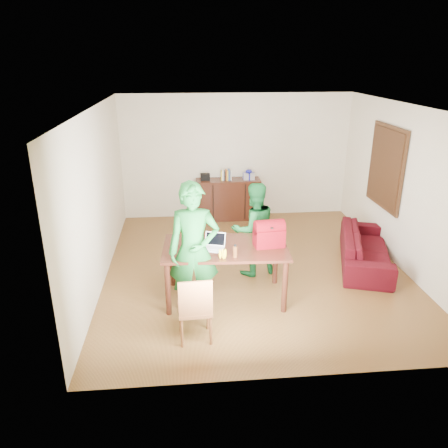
{
  "coord_description": "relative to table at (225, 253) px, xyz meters",
  "views": [
    {
      "loc": [
        -1.15,
        -6.66,
        3.4
      ],
      "look_at": [
        -0.6,
        -0.72,
        1.11
      ],
      "focal_mm": 35.0,
      "sensor_mm": 36.0,
      "label": 1
    }
  ],
  "objects": [
    {
      "name": "person_near",
      "position": [
        -0.46,
        -0.36,
        0.23
      ],
      "size": [
        0.7,
        0.46,
        1.91
      ],
      "primitive_type": "imported",
      "rotation": [
        0.0,
        0.0,
        -0.01
      ],
      "color": "#156124",
      "rests_on": "ground"
    },
    {
      "name": "sofa",
      "position": [
        2.55,
        0.92,
        -0.44
      ],
      "size": [
        1.37,
        2.15,
        0.59
      ],
      "primitive_type": "imported",
      "rotation": [
        0.0,
        0.0,
        1.26
      ],
      "color": "#3F080C",
      "rests_on": "ground"
    },
    {
      "name": "red_bag",
      "position": [
        0.63,
        -0.03,
        0.27
      ],
      "size": [
        0.45,
        0.29,
        0.31
      ],
      "primitive_type": "cube",
      "rotation": [
        0.0,
        0.0,
        0.1
      ],
      "color": "#6B070C",
      "rests_on": "table"
    },
    {
      "name": "table",
      "position": [
        0.0,
        0.0,
        0.0
      ],
      "size": [
        1.84,
        1.1,
        0.84
      ],
      "rotation": [
        0.0,
        0.0,
        -0.05
      ],
      "color": "black",
      "rests_on": "ground"
    },
    {
      "name": "bananas",
      "position": [
        -0.07,
        -0.4,
        0.14
      ],
      "size": [
        0.15,
        0.1,
        0.05
      ],
      "primitive_type": null,
      "rotation": [
        0.0,
        0.0,
        -0.11
      ],
      "color": "yellow",
      "rests_on": "table"
    },
    {
      "name": "laptop",
      "position": [
        -0.18,
        -0.08,
        0.15
      ],
      "size": [
        0.35,
        0.29,
        0.21
      ],
      "rotation": [
        0.0,
        0.0,
        -0.31
      ],
      "color": "white",
      "rests_on": "table"
    },
    {
      "name": "bottle",
      "position": [
        0.1,
        -0.37,
        0.2
      ],
      "size": [
        0.07,
        0.07,
        0.18
      ],
      "primitive_type": "cylinder",
      "rotation": [
        0.0,
        0.0,
        0.24
      ],
      "color": "#582F14",
      "rests_on": "table"
    },
    {
      "name": "room",
      "position": [
        0.61,
        1.05,
        0.58
      ],
      "size": [
        5.2,
        5.7,
        2.9
      ],
      "color": "#4B2C12",
      "rests_on": "ground"
    },
    {
      "name": "chair",
      "position": [
        -0.48,
        -0.99,
        -0.46
      ],
      "size": [
        0.44,
        0.42,
        0.92
      ],
      "rotation": [
        0.0,
        0.0,
        0.06
      ],
      "color": "brown",
      "rests_on": "ground"
    },
    {
      "name": "person_far",
      "position": [
        0.54,
        0.77,
        0.05
      ],
      "size": [
        0.89,
        0.77,
        1.56
      ],
      "primitive_type": "imported",
      "rotation": [
        0.0,
        0.0,
        3.41
      ],
      "color": "#155F28",
      "rests_on": "ground"
    }
  ]
}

